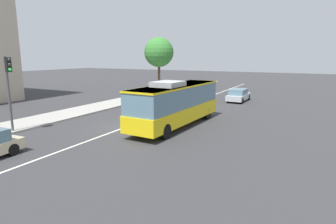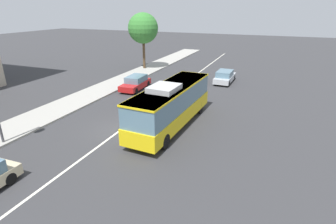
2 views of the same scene
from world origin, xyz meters
name	(u,v)px [view 2 (image 2 of 2)]	position (x,y,z in m)	size (l,w,h in m)	color
ground_plane	(121,130)	(0.00, 0.00, 0.00)	(160.00, 160.00, 0.00)	#333335
sidewalk_kerb	(46,114)	(0.00, 7.39, 0.07)	(80.00, 3.53, 0.14)	#9E9B93
lane_centre_line	(121,130)	(0.00, 0.00, 0.01)	(76.00, 0.16, 0.01)	silver
transit_bus	(171,103)	(2.11, -3.13, 1.81)	(10.11, 2.98, 3.46)	yellow
sedan_silver	(225,77)	(16.24, -4.34, 0.72)	(4.54, 1.90, 1.46)	#B7BABF
sedan_red	(136,83)	(9.67, 4.15, 0.72)	(4.57, 1.99, 1.46)	#B21919
street_tree_kerbside_left	(143,28)	(19.32, 8.08, 5.73)	(4.21, 4.21, 7.86)	#4C3823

